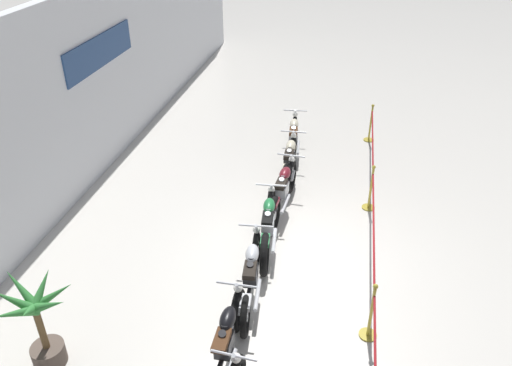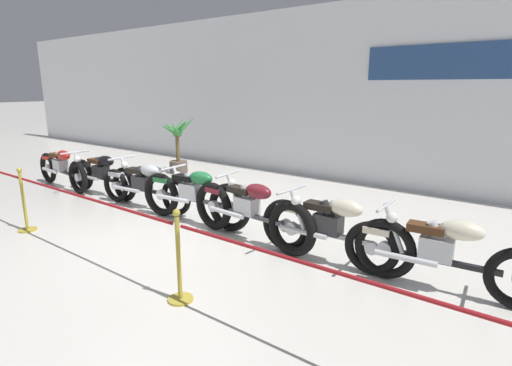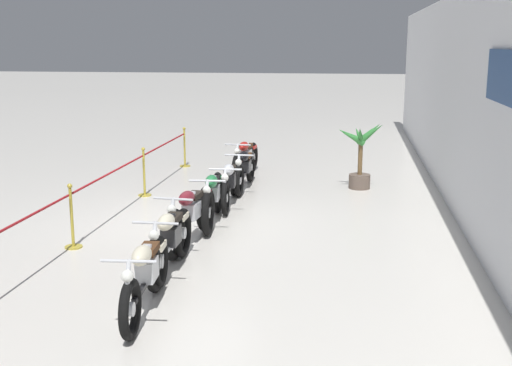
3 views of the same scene
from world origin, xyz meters
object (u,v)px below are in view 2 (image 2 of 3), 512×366
at_px(motorcycle_red_0, 62,168).
at_px(stanchion_mid_right, 179,270).
at_px(motorcycle_green_3, 193,196).
at_px(motorcycle_cream_6, 442,254).
at_px(motorcycle_maroon_4, 250,211).
at_px(motorcycle_black_1, 103,175).
at_px(motorcycle_cream_5, 332,229).
at_px(stanchion_far_left, 33,191).
at_px(potted_palm_left_of_row, 178,144).
at_px(stanchion_mid_left, 25,210).
at_px(motorcycle_silver_2, 144,185).

distance_m(motorcycle_red_0, stanchion_mid_right, 6.20).
relative_size(motorcycle_green_3, motorcycle_cream_6, 1.02).
distance_m(motorcycle_green_3, motorcycle_maroon_4, 1.28).
xyz_separation_m(motorcycle_black_1, motorcycle_cream_5, (5.50, -0.16, 0.02)).
bearing_deg(stanchion_far_left, motorcycle_cream_5, 24.32).
relative_size(motorcycle_red_0, motorcycle_cream_6, 1.03).
relative_size(motorcycle_black_1, motorcycle_cream_6, 1.00).
xyz_separation_m(motorcycle_cream_6, potted_palm_left_of_row, (-7.26, 2.65, 0.33)).
xyz_separation_m(stanchion_far_left, stanchion_mid_right, (3.24, 0.00, -0.38)).
bearing_deg(motorcycle_cream_6, stanchion_mid_right, -138.76).
height_order(motorcycle_cream_6, stanchion_far_left, stanchion_far_left).
xyz_separation_m(motorcycle_maroon_4, stanchion_mid_left, (-3.19, -1.83, -0.12)).
bearing_deg(motorcycle_red_0, motorcycle_maroon_4, 0.03).
bearing_deg(motorcycle_green_3, stanchion_mid_left, -134.91).
height_order(motorcycle_red_0, stanchion_mid_right, stanchion_mid_right).
distance_m(motorcycle_maroon_4, stanchion_mid_right, 1.88).
height_order(motorcycle_silver_2, potted_palm_left_of_row, potted_palm_left_of_row).
bearing_deg(motorcycle_silver_2, stanchion_far_left, -93.66).
height_order(motorcycle_silver_2, stanchion_mid_left, stanchion_mid_left).
xyz_separation_m(motorcycle_black_1, motorcycle_silver_2, (1.50, -0.07, 0.00)).
relative_size(motorcycle_black_1, motorcycle_maroon_4, 0.94).
bearing_deg(motorcycle_green_3, motorcycle_maroon_4, -3.98).
relative_size(motorcycle_black_1, stanchion_mid_left, 2.12).
xyz_separation_m(motorcycle_maroon_4, potted_palm_left_of_row, (-4.60, 2.76, 0.31)).
distance_m(motorcycle_black_1, motorcycle_cream_5, 5.50).
bearing_deg(motorcycle_red_0, motorcycle_green_3, 1.26).
xyz_separation_m(motorcycle_black_1, motorcycle_green_3, (2.88, -0.11, 0.03)).
bearing_deg(motorcycle_black_1, motorcycle_cream_6, -0.71).
bearing_deg(potted_palm_left_of_row, motorcycle_red_0, -107.54).
relative_size(motorcycle_red_0, stanchion_far_left, 0.22).
bearing_deg(motorcycle_green_3, stanchion_mid_right, -47.89).
distance_m(stanchion_far_left, stanchion_mid_left, 0.55).
xyz_separation_m(motorcycle_green_3, motorcycle_maroon_4, (1.28, -0.09, -0.00)).
relative_size(motorcycle_green_3, potted_palm_left_of_row, 1.46).
xyz_separation_m(motorcycle_green_3, stanchion_mid_right, (1.73, -1.91, -0.13)).
height_order(motorcycle_red_0, motorcycle_cream_5, motorcycle_cream_5).
bearing_deg(motorcycle_cream_6, stanchion_mid_left, -161.65).
xyz_separation_m(motorcycle_maroon_4, stanchion_mid_right, (0.45, -1.83, -0.12)).
distance_m(stanchion_mid_left, stanchion_mid_right, 3.64).
bearing_deg(motorcycle_silver_2, motorcycle_black_1, 177.44).
bearing_deg(motorcycle_red_0, motorcycle_cream_6, 0.84).
distance_m(motorcycle_red_0, motorcycle_black_1, 1.33).
relative_size(motorcycle_silver_2, motorcycle_maroon_4, 0.97).
bearing_deg(motorcycle_silver_2, potted_palm_left_of_row, 126.31).
distance_m(motorcycle_cream_6, stanchion_mid_left, 6.17).
bearing_deg(motorcycle_cream_6, potted_palm_left_of_row, 159.98).
relative_size(motorcycle_cream_6, stanchion_mid_right, 2.13).
height_order(motorcycle_silver_2, stanchion_far_left, stanchion_far_left).
distance_m(potted_palm_left_of_row, stanchion_far_left, 4.93).
height_order(motorcycle_black_1, stanchion_mid_right, stanchion_mid_right).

